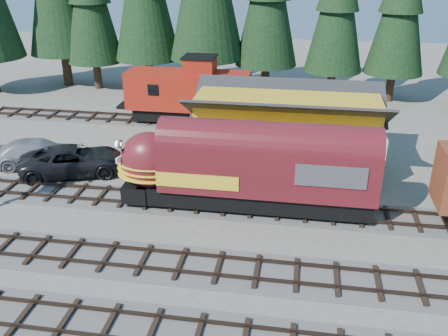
% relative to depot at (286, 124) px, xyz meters
% --- Properties ---
extents(ground, '(120.00, 120.00, 0.00)m').
position_rel_depot_xyz_m(ground, '(0.00, -10.50, -2.96)').
color(ground, '#6B665B').
rests_on(ground, ground).
extents(track_spur, '(32.00, 3.20, 0.33)m').
position_rel_depot_xyz_m(track_spur, '(-10.00, 7.50, -2.90)').
color(track_spur, '#4C4947').
rests_on(track_spur, ground).
extents(depot, '(12.80, 7.00, 5.30)m').
position_rel_depot_xyz_m(depot, '(0.00, 0.00, 0.00)').
color(depot, gold).
rests_on(depot, ground).
extents(locomotive, '(14.55, 2.89, 3.95)m').
position_rel_depot_xyz_m(locomotive, '(-2.23, -6.50, -0.62)').
color(locomotive, black).
rests_on(locomotive, ground).
extents(caboose, '(10.08, 2.92, 5.24)m').
position_rel_depot_xyz_m(caboose, '(-8.32, 7.50, -0.36)').
color(caboose, black).
rests_on(caboose, ground).
extents(pickup_truck_a, '(7.49, 5.40, 1.89)m').
position_rel_depot_xyz_m(pickup_truck_a, '(-13.50, -3.58, -2.02)').
color(pickup_truck_a, black).
rests_on(pickup_truck_a, ground).
extents(pickup_truck_b, '(6.65, 4.35, 1.79)m').
position_rel_depot_xyz_m(pickup_truck_b, '(-16.48, -2.63, -2.07)').
color(pickup_truck_b, '#A1A3A9').
rests_on(pickup_truck_b, ground).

